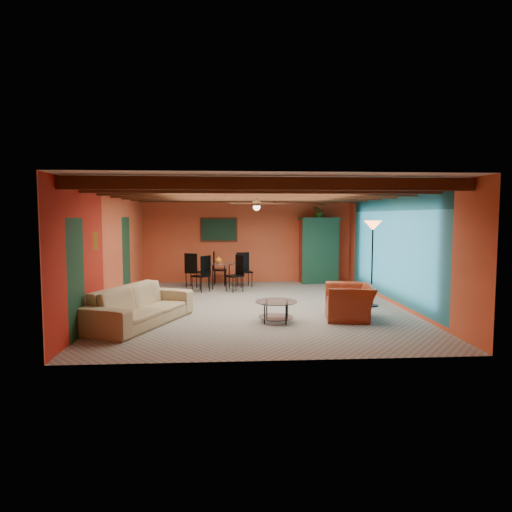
{
  "coord_description": "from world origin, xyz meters",
  "views": [
    {
      "loc": [
        -0.73,
        -10.47,
        2.09
      ],
      "look_at": [
        0.0,
        0.2,
        1.15
      ],
      "focal_mm": 32.41,
      "sensor_mm": 36.0,
      "label": 1
    }
  ],
  "objects": [
    {
      "name": "armchair",
      "position": [
        1.79,
        -1.42,
        0.35
      ],
      "size": [
        1.09,
        1.2,
        0.69
      ],
      "primitive_type": "imported",
      "rotation": [
        0.0,
        0.0,
        -1.73
      ],
      "color": "maroon",
      "rests_on": "ground"
    },
    {
      "name": "vase",
      "position": [
        -0.9,
        2.77,
        1.11
      ],
      "size": [
        0.2,
        0.2,
        0.2
      ],
      "primitive_type": "imported",
      "rotation": [
        0.0,
        0.0,
        0.09
      ],
      "color": "orange",
      "rests_on": "dining_table"
    },
    {
      "name": "painting",
      "position": [
        -0.9,
        3.96,
        1.65
      ],
      "size": [
        1.05,
        0.03,
        0.65
      ],
      "primitive_type": "cube",
      "color": "black",
      "rests_on": "wall_back"
    },
    {
      "name": "ceiling_fan",
      "position": [
        0.0,
        0.0,
        2.36
      ],
      "size": [
        1.5,
        1.5,
        0.44
      ],
      "primitive_type": null,
      "color": "#472614",
      "rests_on": "ceiling"
    },
    {
      "name": "sofa",
      "position": [
        -2.35,
        -1.58,
        0.37
      ],
      "size": [
        1.89,
        2.69,
        0.73
      ],
      "primitive_type": "imported",
      "rotation": [
        0.0,
        0.0,
        1.17
      ],
      "color": "tan",
      "rests_on": "ground"
    },
    {
      "name": "floor_lamp",
      "position": [
        2.65,
        -0.14,
        0.99
      ],
      "size": [
        0.42,
        0.42,
        1.98
      ],
      "primitive_type": null,
      "rotation": [
        0.0,
        0.0,
        -0.04
      ],
      "color": "black",
      "rests_on": "ground"
    },
    {
      "name": "room",
      "position": [
        0.0,
        0.11,
        2.36
      ],
      "size": [
        6.52,
        8.01,
        2.71
      ],
      "color": "gray",
      "rests_on": "ground"
    },
    {
      "name": "coffee_table",
      "position": [
        0.28,
        -1.56,
        0.21
      ],
      "size": [
        0.97,
        0.97,
        0.42
      ],
      "primitive_type": null,
      "rotation": [
        0.0,
        0.0,
        -0.19
      ],
      "color": "silver",
      "rests_on": "ground"
    },
    {
      "name": "potted_plant",
      "position": [
        2.2,
        3.7,
        2.21
      ],
      "size": [
        0.44,
        0.38,
        0.48
      ],
      "primitive_type": "imported",
      "rotation": [
        0.0,
        0.0,
        -0.01
      ],
      "color": "#26661E",
      "rests_on": "armoire"
    },
    {
      "name": "dining_table",
      "position": [
        -0.9,
        2.77,
        0.51
      ],
      "size": [
        2.4,
        2.4,
        1.01
      ],
      "primitive_type": null,
      "rotation": [
        0.0,
        0.0,
        0.27
      ],
      "color": "silver",
      "rests_on": "ground"
    },
    {
      "name": "armoire",
      "position": [
        2.2,
        3.7,
        0.98
      ],
      "size": [
        1.18,
        0.67,
        1.97
      ],
      "primitive_type": "cube",
      "rotation": [
        0.0,
        0.0,
        0.11
      ],
      "color": "maroon",
      "rests_on": "ground"
    }
  ]
}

